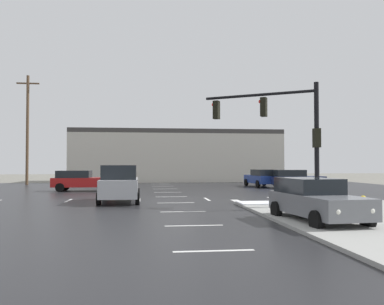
{
  "coord_description": "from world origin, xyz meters",
  "views": [
    {
      "loc": [
        -1.66,
        -23.67,
        2.14
      ],
      "look_at": [
        1.98,
        7.47,
        3.0
      ],
      "focal_mm": 37.69,
      "sensor_mm": 36.0,
      "label": 1
    }
  ],
  "objects_px": {
    "sedan_blue": "(262,178)",
    "sedan_navy": "(295,178)",
    "sedan_red": "(81,180)",
    "sedan_grey": "(315,199)",
    "traffic_signal_mast": "(283,124)",
    "suv_silver": "(120,183)",
    "fire_hydrant": "(363,206)",
    "utility_pole_distant": "(27,128)"
  },
  "relations": [
    {
      "from": "suv_silver",
      "to": "utility_pole_distant",
      "type": "relative_size",
      "value": 0.44
    },
    {
      "from": "sedan_grey",
      "to": "utility_pole_distant",
      "type": "relative_size",
      "value": 0.42
    },
    {
      "from": "sedan_red",
      "to": "suv_silver",
      "type": "bearing_deg",
      "value": -67.43
    },
    {
      "from": "sedan_blue",
      "to": "sedan_grey",
      "type": "height_order",
      "value": "same"
    },
    {
      "from": "sedan_blue",
      "to": "sedan_red",
      "type": "bearing_deg",
      "value": 99.49
    },
    {
      "from": "fire_hydrant",
      "to": "utility_pole_distant",
      "type": "xyz_separation_m",
      "value": [
        -19.88,
        27.52,
        5.18
      ]
    },
    {
      "from": "suv_silver",
      "to": "utility_pole_distant",
      "type": "height_order",
      "value": "utility_pole_distant"
    },
    {
      "from": "fire_hydrant",
      "to": "sedan_grey",
      "type": "distance_m",
      "value": 2.19
    },
    {
      "from": "sedan_navy",
      "to": "utility_pole_distant",
      "type": "bearing_deg",
      "value": 163.06
    },
    {
      "from": "sedan_grey",
      "to": "fire_hydrant",
      "type": "bearing_deg",
      "value": 98.11
    },
    {
      "from": "fire_hydrant",
      "to": "sedan_grey",
      "type": "bearing_deg",
      "value": -166.78
    },
    {
      "from": "traffic_signal_mast",
      "to": "sedan_red",
      "type": "xyz_separation_m",
      "value": [
        -11.56,
        12.89,
        -3.22
      ]
    },
    {
      "from": "sedan_grey",
      "to": "sedan_blue",
      "type": "bearing_deg",
      "value": 163.18
    },
    {
      "from": "sedan_red",
      "to": "sedan_grey",
      "type": "xyz_separation_m",
      "value": [
        10.97,
        -17.93,
        0.0
      ]
    },
    {
      "from": "fire_hydrant",
      "to": "utility_pole_distant",
      "type": "relative_size",
      "value": 0.07
    },
    {
      "from": "traffic_signal_mast",
      "to": "sedan_grey",
      "type": "bearing_deg",
      "value": 115.34
    },
    {
      "from": "sedan_blue",
      "to": "sedan_navy",
      "type": "bearing_deg",
      "value": -142.62
    },
    {
      "from": "sedan_navy",
      "to": "suv_silver",
      "type": "distance_m",
      "value": 17.84
    },
    {
      "from": "sedan_red",
      "to": "suv_silver",
      "type": "distance_m",
      "value": 9.91
    },
    {
      "from": "traffic_signal_mast",
      "to": "suv_silver",
      "type": "xyz_separation_m",
      "value": [
        -8.02,
        3.64,
        -2.98
      ]
    },
    {
      "from": "suv_silver",
      "to": "fire_hydrant",
      "type": "bearing_deg",
      "value": -131.31
    },
    {
      "from": "traffic_signal_mast",
      "to": "sedan_blue",
      "type": "height_order",
      "value": "traffic_signal_mast"
    },
    {
      "from": "sedan_red",
      "to": "utility_pole_distant",
      "type": "height_order",
      "value": "utility_pole_distant"
    },
    {
      "from": "fire_hydrant",
      "to": "sedan_blue",
      "type": "xyz_separation_m",
      "value": [
        2.43,
        21.42,
        0.32
      ]
    },
    {
      "from": "sedan_navy",
      "to": "suv_silver",
      "type": "height_order",
      "value": "suv_silver"
    },
    {
      "from": "suv_silver",
      "to": "sedan_blue",
      "type": "height_order",
      "value": "suv_silver"
    },
    {
      "from": "traffic_signal_mast",
      "to": "sedan_blue",
      "type": "distance_m",
      "value": 17.63
    },
    {
      "from": "utility_pole_distant",
      "to": "sedan_blue",
      "type": "bearing_deg",
      "value": -15.3
    },
    {
      "from": "sedan_red",
      "to": "sedan_grey",
      "type": "distance_m",
      "value": 21.02
    },
    {
      "from": "sedan_navy",
      "to": "sedan_blue",
      "type": "height_order",
      "value": "same"
    },
    {
      "from": "fire_hydrant",
      "to": "sedan_blue",
      "type": "relative_size",
      "value": 0.17
    },
    {
      "from": "traffic_signal_mast",
      "to": "suv_silver",
      "type": "height_order",
      "value": "traffic_signal_mast"
    },
    {
      "from": "traffic_signal_mast",
      "to": "utility_pole_distant",
      "type": "xyz_separation_m",
      "value": [
        -18.36,
        22.98,
        1.65
      ]
    },
    {
      "from": "sedan_navy",
      "to": "suv_silver",
      "type": "relative_size",
      "value": 0.95
    },
    {
      "from": "fire_hydrant",
      "to": "utility_pole_distant",
      "type": "distance_m",
      "value": 34.34
    },
    {
      "from": "traffic_signal_mast",
      "to": "sedan_blue",
      "type": "xyz_separation_m",
      "value": [
        3.95,
        16.88,
        -3.22
      ]
    },
    {
      "from": "traffic_signal_mast",
      "to": "sedan_navy",
      "type": "distance_m",
      "value": 16.03
    },
    {
      "from": "sedan_blue",
      "to": "utility_pole_distant",
      "type": "xyz_separation_m",
      "value": [
        -22.31,
        6.1,
        4.87
      ]
    },
    {
      "from": "sedan_blue",
      "to": "suv_silver",
      "type": "bearing_deg",
      "value": 132.94
    },
    {
      "from": "sedan_grey",
      "to": "sedan_red",
      "type": "bearing_deg",
      "value": -153.65
    },
    {
      "from": "fire_hydrant",
      "to": "sedan_navy",
      "type": "distance_m",
      "value": 19.54
    },
    {
      "from": "traffic_signal_mast",
      "to": "sedan_red",
      "type": "relative_size",
      "value": 1.27
    }
  ]
}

